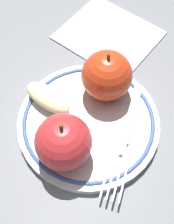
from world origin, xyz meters
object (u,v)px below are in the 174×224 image
apple_second_whole (107,76)px  apple_slice_front (48,98)px  fork (126,134)px  plate (87,122)px  apple_red_whole (63,142)px  napkin_folded (109,35)px

apple_second_whole → apple_slice_front: bearing=-156.0°
apple_slice_front → fork: size_ratio=0.42×
apple_second_whole → fork: 0.09m
plate → apple_red_whole: bearing=-109.1°
apple_slice_front → napkin_folded: (0.07, 0.16, -0.03)m
plate → apple_slice_front: 0.07m
fork → napkin_folded: (-0.05, 0.20, -0.01)m
napkin_folded → apple_second_whole: bearing=-84.8°
fork → apple_slice_front: bearing=-99.0°
apple_red_whole → apple_slice_front: (-0.04, 0.08, -0.02)m
plate → apple_red_whole: 0.08m
plate → apple_slice_front: size_ratio=2.69×
apple_second_whole → napkin_folded: (-0.01, 0.13, -0.05)m
apple_red_whole → apple_slice_front: bearing=118.3°
apple_second_whole → apple_slice_front: 0.09m
apple_second_whole → napkin_folded: 0.14m
apple_red_whole → apple_second_whole: 0.12m
plate → napkin_folded: 0.18m
apple_second_whole → fork: (0.04, -0.07, -0.04)m
plate → fork: (0.06, -0.02, 0.01)m
apple_red_whole → fork: 0.10m
apple_second_whole → fork: apple_second_whole is taller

